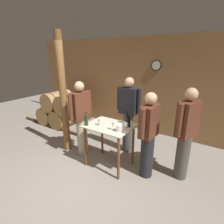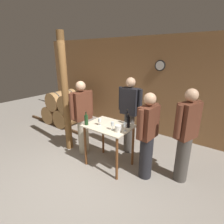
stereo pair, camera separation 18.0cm
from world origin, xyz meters
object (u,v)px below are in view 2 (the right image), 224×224
object	(u,v)px
wine_bottle_left	(127,118)
wine_glass_near_center	(112,124)
wine_glass_near_right	(125,125)
person_host	(147,135)
ice_bucket	(118,128)
person_visitor_bearded	(82,117)
wine_bottle_far_left	(86,120)
person_visitor_near_door	(186,135)
person_visitor_with_scarf	(130,114)
wine_bottle_center	(128,122)
wine_glass_near_left	(100,120)
wooden_post	(65,95)

from	to	relation	value
wine_bottle_left	wine_glass_near_center	size ratio (longest dim) A/B	1.94
wine_glass_near_center	wine_glass_near_right	bearing A→B (deg)	24.34
wine_bottle_left	person_host	xyz separation A→B (m)	(0.54, -0.17, -0.16)
ice_bucket	person_visitor_bearded	distance (m)	1.08
wine_bottle_far_left	person_visitor_bearded	xyz separation A→B (m)	(-0.39, 0.26, -0.11)
wine_bottle_far_left	person_visitor_near_door	world-z (taller)	person_visitor_near_door
wine_glass_near_right	person_visitor_bearded	size ratio (longest dim) A/B	0.09
wine_bottle_far_left	person_visitor_with_scarf	xyz separation A→B (m)	(0.41, 0.97, -0.07)
person_visitor_bearded	person_visitor_near_door	distance (m)	2.15
wine_bottle_center	wine_glass_near_left	size ratio (longest dim) A/B	2.02
wine_glass_near_center	person_visitor_bearded	size ratio (longest dim) A/B	0.09
person_visitor_bearded	wine_bottle_center	bearing A→B (deg)	6.36
wine_bottle_left	ice_bucket	size ratio (longest dim) A/B	2.54
wine_bottle_center	person_visitor_bearded	bearing A→B (deg)	-173.64
wine_bottle_far_left	wine_glass_near_left	size ratio (longest dim) A/B	1.98
wine_glass_near_right	person_host	distance (m)	0.43
wine_glass_near_left	wine_glass_near_center	xyz separation A→B (m)	(0.34, -0.03, 0.02)
wine_bottle_center	person_visitor_bearded	xyz separation A→B (m)	(-1.11, -0.12, -0.11)
wine_glass_near_left	wine_bottle_center	bearing A→B (deg)	25.72
wine_glass_near_center	wooden_post	bearing A→B (deg)	176.03
wine_glass_near_left	person_visitor_bearded	size ratio (longest dim) A/B	0.08
wine_glass_near_right	wine_glass_near_left	bearing A→B (deg)	-173.32
wine_bottle_far_left	wine_bottle_center	xyz separation A→B (m)	(0.72, 0.39, 0.00)
ice_bucket	person_visitor_bearded	xyz separation A→B (m)	(-1.07, 0.15, -0.06)
ice_bucket	person_visitor_near_door	world-z (taller)	person_visitor_near_door
wine_bottle_left	wooden_post	bearing A→B (deg)	-167.96
wine_bottle_far_left	wine_glass_near_left	bearing A→B (deg)	33.33
ice_bucket	person_visitor_near_door	xyz separation A→B (m)	(1.04, 0.55, -0.05)
ice_bucket	person_host	world-z (taller)	person_host
wine_glass_near_right	person_visitor_near_door	size ratio (longest dim) A/B	0.09
wine_bottle_left	ice_bucket	distance (m)	0.42
wooden_post	person_visitor_with_scarf	world-z (taller)	wooden_post
wine_bottle_left	ice_bucket	bearing A→B (deg)	-80.79
wooden_post	wine_glass_near_center	world-z (taller)	wooden_post
wine_bottle_center	wine_glass_near_left	distance (m)	0.56
wine_glass_near_left	person_host	bearing A→B (deg)	12.42
wine_glass_near_center	wine_bottle_far_left	bearing A→B (deg)	-168.75
ice_bucket	wine_bottle_far_left	bearing A→B (deg)	-170.57
wine_bottle_left	person_visitor_bearded	xyz separation A→B (m)	(-1.01, -0.26, -0.12)
person_host	person_visitor_near_door	distance (m)	0.65
ice_bucket	wine_glass_near_left	bearing A→B (deg)	176.21
wooden_post	person_host	world-z (taller)	wooden_post
wine_bottle_far_left	wine_glass_near_right	world-z (taller)	wine_bottle_far_left
wooden_post	wine_glass_near_right	xyz separation A→B (m)	(1.62, 0.00, -0.34)
wine_bottle_far_left	wine_bottle_left	bearing A→B (deg)	40.04
person_visitor_with_scarf	person_visitor_near_door	size ratio (longest dim) A/B	1.03
ice_bucket	person_host	xyz separation A→B (m)	(0.47, 0.24, -0.10)
wine_glass_near_right	person_visitor_with_scarf	world-z (taller)	person_visitor_with_scarf
wine_bottle_far_left	wine_bottle_left	distance (m)	0.81
person_visitor_bearded	wooden_post	bearing A→B (deg)	-173.09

